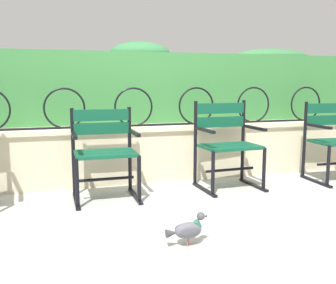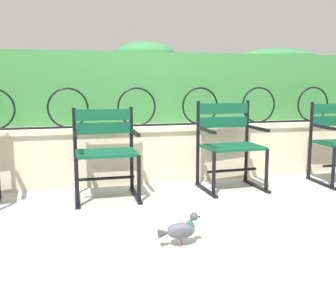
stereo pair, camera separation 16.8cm
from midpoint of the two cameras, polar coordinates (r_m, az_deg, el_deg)
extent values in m
plane|color=#ADADA8|center=(3.59, -0.79, -9.01)|extent=(60.00, 60.00, 0.00)
cube|color=beige|center=(4.40, -4.20, -1.89)|extent=(7.56, 0.35, 0.57)
cube|color=beige|center=(4.36, -4.24, 2.09)|extent=(7.56, 0.41, 0.05)
cylinder|color=black|center=(4.28, -4.03, 2.48)|extent=(7.02, 0.02, 0.02)
torus|color=black|center=(4.16, -15.92, 4.72)|extent=(0.42, 0.02, 0.42)
torus|color=black|center=(4.23, -6.15, 5.07)|extent=(0.42, 0.02, 0.42)
torus|color=black|center=(4.42, 3.04, 5.26)|extent=(0.42, 0.02, 0.42)
torus|color=black|center=(4.71, 11.29, 5.31)|extent=(0.42, 0.02, 0.42)
torus|color=black|center=(5.09, 18.45, 5.28)|extent=(0.42, 0.02, 0.42)
cube|color=#387A3D|center=(4.80, -5.58, 7.83)|extent=(7.41, 0.62, 0.81)
ellipsoid|color=#30693C|center=(4.82, -5.11, 12.66)|extent=(0.73, 0.56, 0.28)
ellipsoid|color=#36703F|center=(5.49, 14.09, 11.95)|extent=(1.03, 0.56, 0.20)
cube|color=#0F4C33|center=(3.54, -10.14, -2.03)|extent=(0.55, 0.13, 0.03)
cube|color=#0F4C33|center=(3.67, -10.38, -1.65)|extent=(0.55, 0.13, 0.03)
cube|color=#0F4C33|center=(3.81, -10.61, -1.30)|extent=(0.55, 0.13, 0.03)
cube|color=#0F4C33|center=(3.87, -10.91, 3.86)|extent=(0.55, 0.03, 0.11)
cube|color=#0F4C33|center=(3.88, -10.86, 1.93)|extent=(0.55, 0.03, 0.11)
cylinder|color=black|center=(3.95, -6.79, -1.09)|extent=(0.04, 0.04, 0.85)
cylinder|color=black|center=(3.57, -5.54, -5.44)|extent=(0.04, 0.04, 0.44)
cube|color=black|center=(3.81, -6.05, -7.80)|extent=(0.04, 0.52, 0.02)
cube|color=black|center=(3.68, -6.21, 1.31)|extent=(0.04, 0.40, 0.03)
cylinder|color=black|center=(3.89, -14.79, -1.45)|extent=(0.04, 0.04, 0.85)
cylinder|color=black|center=(3.51, -14.41, -5.92)|extent=(0.04, 0.04, 0.44)
cube|color=black|center=(3.75, -14.42, -8.28)|extent=(0.04, 0.52, 0.02)
cube|color=black|center=(3.63, -14.78, 0.95)|extent=(0.04, 0.40, 0.03)
cylinder|color=black|center=(3.72, -10.28, -5.32)|extent=(0.52, 0.03, 0.03)
cube|color=#0F4C33|center=(3.92, 8.77, -0.96)|extent=(0.57, 0.15, 0.03)
cube|color=#0F4C33|center=(4.04, 7.86, -0.66)|extent=(0.57, 0.15, 0.03)
cube|color=#0F4C33|center=(4.16, 7.00, -0.37)|extent=(0.57, 0.15, 0.03)
cube|color=#0F4C33|center=(4.21, 6.47, 4.88)|extent=(0.57, 0.06, 0.11)
cube|color=#0F4C33|center=(4.22, 6.43, 2.90)|extent=(0.57, 0.06, 0.11)
cylinder|color=black|center=(4.38, 9.73, 0.14)|extent=(0.04, 0.04, 0.90)
cylinder|color=black|center=(4.06, 12.61, -3.91)|extent=(0.04, 0.04, 0.44)
cube|color=black|center=(4.26, 11.16, -6.13)|extent=(0.06, 0.52, 0.02)
cube|color=black|center=(4.15, 11.40, 2.01)|extent=(0.05, 0.40, 0.03)
cylinder|color=black|center=(4.13, 2.83, -0.25)|extent=(0.04, 0.04, 0.90)
cylinder|color=black|center=(3.79, 5.27, -4.62)|extent=(0.04, 0.04, 0.44)
cube|color=black|center=(4.01, 4.09, -6.93)|extent=(0.06, 0.52, 0.02)
cube|color=black|center=(3.89, 4.19, 1.73)|extent=(0.05, 0.40, 0.03)
cylinder|color=black|center=(4.08, 7.79, -4.01)|extent=(0.54, 0.05, 0.03)
cube|color=#0F4C33|center=(4.77, 21.54, 0.25)|extent=(0.52, 0.14, 0.03)
cube|color=#0F4C33|center=(4.82, 21.03, 4.60)|extent=(0.52, 0.04, 0.11)
cube|color=#0F4C33|center=(4.83, 20.94, 2.96)|extent=(0.52, 0.04, 0.11)
cylinder|color=black|center=(4.71, 18.24, 0.26)|extent=(0.04, 0.04, 0.87)
cylinder|color=black|center=(4.40, 21.22, -3.32)|extent=(0.04, 0.04, 0.44)
cube|color=black|center=(4.59, 19.66, -5.41)|extent=(0.05, 0.52, 0.02)
cube|color=black|center=(4.49, 20.05, 2.15)|extent=(0.04, 0.40, 0.03)
ellipsoid|color=#5B5B66|center=(2.70, 1.13, -12.72)|extent=(0.19, 0.10, 0.11)
cylinder|color=#2D6B56|center=(2.71, 2.49, -11.84)|extent=(0.06, 0.05, 0.06)
sphere|color=#494951|center=(2.70, 2.98, -10.70)|extent=(0.06, 0.06, 0.06)
cone|color=black|center=(2.71, 3.62, -10.73)|extent=(0.02, 0.01, 0.01)
cone|color=#404047|center=(2.67, -1.26, -13.10)|extent=(0.08, 0.06, 0.06)
ellipsoid|color=#4E4E56|center=(2.73, 0.63, -12.34)|extent=(0.14, 0.02, 0.07)
ellipsoid|color=#4E4E56|center=(2.66, 1.24, -12.96)|extent=(0.14, 0.02, 0.07)
cylinder|color=#C6515B|center=(2.75, 1.20, -14.12)|extent=(0.01, 0.01, 0.05)
cylinder|color=#C6515B|center=(2.71, 1.05, -14.45)|extent=(0.01, 0.01, 0.05)
camera|label=1|loc=(0.08, -91.35, -0.21)|focal=42.00mm
camera|label=2|loc=(0.08, 88.65, 0.21)|focal=42.00mm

